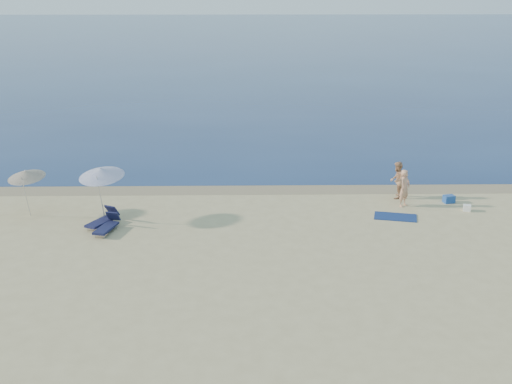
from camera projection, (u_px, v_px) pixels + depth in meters
sea at (262, 39)px, 106.88m from camera, size 240.00×160.00×0.01m
wet_sand_strip at (307, 189)px, 30.39m from camera, size 240.00×1.60×0.00m
person_left at (405, 188)px, 27.90m from camera, size 0.70×0.70×1.64m
person_right at (397, 180)px, 28.93m from camera, size 0.91×1.00×1.69m
beach_towel at (395, 217)px, 26.81m from camera, size 1.91×1.34×0.03m
white_bag at (467, 208)px, 27.49m from camera, size 0.38×0.35×0.27m
blue_cooler at (449, 199)px, 28.52m from camera, size 0.54×0.44×0.34m
umbrella_near at (101, 173)px, 25.83m from camera, size 2.35×2.37×2.41m
umbrella_far at (26, 174)px, 26.58m from camera, size 2.00×2.02×2.08m
lounger_left at (107, 226)px, 25.20m from camera, size 0.87×1.61×0.68m
lounger_right at (103, 220)px, 25.81m from camera, size 1.21×1.66×0.71m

